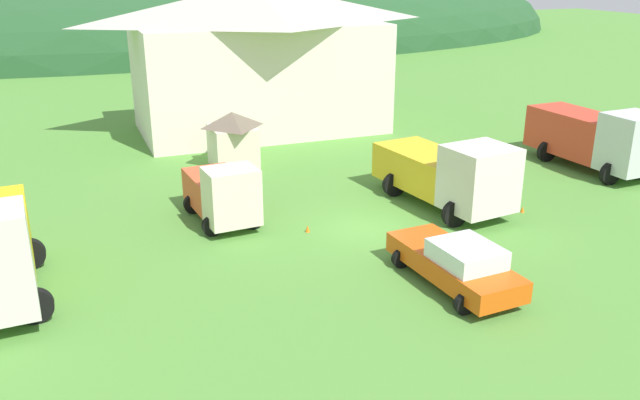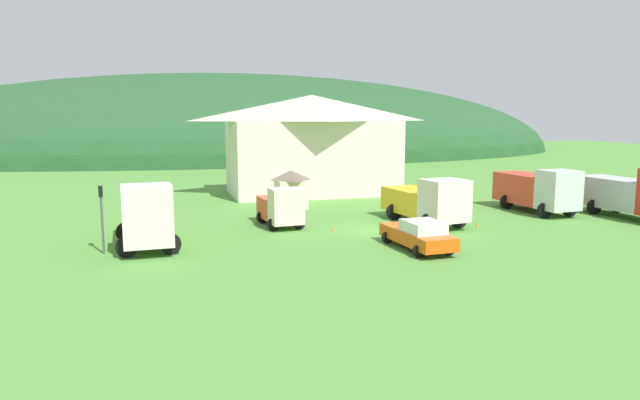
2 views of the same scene
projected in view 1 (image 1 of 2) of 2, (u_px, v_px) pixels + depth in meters
The scene contains 10 objects.
ground_plane at pixel (364, 229), 26.68m from camera, with size 200.00×200.00×0.00m, color #518C38.
forested_hill_backdrop at pixel (138, 39), 91.03m from camera, with size 127.88×60.00×28.76m, color #234C28.
depot_building at pixel (259, 56), 40.87m from camera, with size 15.90×8.98×8.97m.
play_shed_cream at pixel (233, 139), 34.17m from camera, with size 2.39×2.68×2.93m.
light_truck_cream at pixel (223, 193), 26.91m from camera, with size 2.71×4.76×2.64m.
heavy_rig_striped at pixel (449, 173), 28.44m from camera, with size 3.93×7.34×3.19m.
tow_truck_silver at pixel (596, 137), 33.66m from camera, with size 3.48×7.25×3.35m.
service_pickup_orange at pixel (456, 263), 21.77m from camera, with size 2.67×5.45×1.66m.
traffic_cone_near_pickup at pixel (522, 212), 28.45m from camera, with size 0.36×0.36×0.52m, color orange.
traffic_cone_mid_row at pixel (308, 232), 26.38m from camera, with size 0.36×0.36×0.57m, color orange.
Camera 1 is at (-10.71, -22.30, 10.22)m, focal length 37.07 mm.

